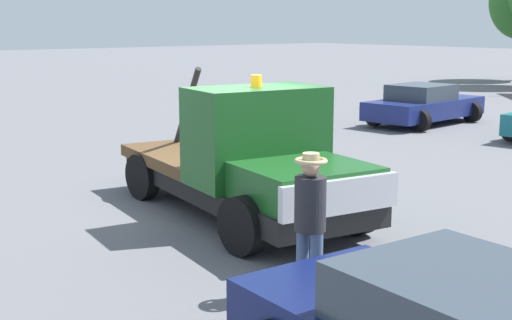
# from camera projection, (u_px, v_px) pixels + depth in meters

# --- Properties ---
(ground_plane) EXTENTS (160.00, 160.00, 0.00)m
(ground_plane) POSITION_uv_depth(u_px,v_px,m) (238.00, 214.00, 12.61)
(ground_plane) COLOR slate
(tow_truck) EXTENTS (6.21, 3.04, 2.51)m
(tow_truck) POSITION_uv_depth(u_px,v_px,m) (248.00, 164.00, 12.11)
(tow_truck) COLOR black
(tow_truck) RESTS_ON ground
(person_near_truck) EXTENTS (0.40, 0.40, 1.80)m
(person_near_truck) POSITION_uv_depth(u_px,v_px,m) (310.00, 213.00, 8.63)
(person_near_truck) COLOR #475B84
(person_near_truck) RESTS_ON ground
(parked_car_navy) EXTENTS (2.72, 4.78, 1.34)m
(parked_car_navy) POSITION_uv_depth(u_px,v_px,m) (424.00, 105.00, 23.75)
(parked_car_navy) COLOR navy
(parked_car_navy) RESTS_ON ground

